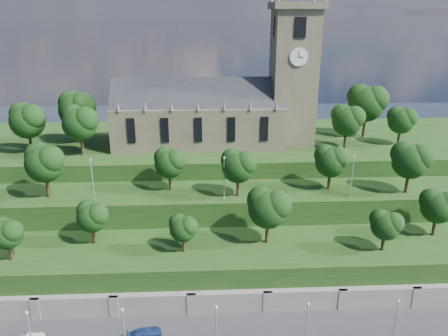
{
  "coord_description": "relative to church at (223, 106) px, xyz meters",
  "views": [
    {
      "loc": [
        -3.04,
        -36.6,
        39.37
      ],
      "look_at": [
        0.18,
        30.0,
        15.62
      ],
      "focal_mm": 35.0,
      "sensor_mm": 36.0,
      "label": 1
    }
  ],
  "objects": [
    {
      "name": "retaining_wall",
      "position": [
        -0.79,
        -34.01,
        -20.02
      ],
      "size": [
        160.0,
        2.1,
        5.0
      ],
      "color": "slate",
      "rests_on": "ground"
    },
    {
      "name": "embankment_lower",
      "position": [
        -0.79,
        -27.98,
        -18.52
      ],
      "size": [
        160.0,
        12.0,
        8.0
      ],
      "primitive_type": "cube",
      "color": "#1B3A13",
      "rests_on": "ground"
    },
    {
      "name": "embankment_upper",
      "position": [
        -0.79,
        -16.98,
        -16.52
      ],
      "size": [
        160.0,
        10.0,
        12.0
      ],
      "primitive_type": "cube",
      "color": "#1B3A13",
      "rests_on": "ground"
    },
    {
      "name": "hilltop",
      "position": [
        -0.79,
        4.02,
        -15.02
      ],
      "size": [
        160.0,
        32.0,
        15.0
      ],
      "primitive_type": "cube",
      "color": "#1B3A13",
      "rests_on": "ground"
    },
    {
      "name": "church",
      "position": [
        0.0,
        0.0,
        0.0
      ],
      "size": [
        38.6,
        12.35,
        27.6
      ],
      "color": "brown",
      "rests_on": "hilltop"
    },
    {
      "name": "trees_lower",
      "position": [
        3.24,
        -27.54,
        -9.73
      ],
      "size": [
        65.1,
        8.45,
        8.4
      ],
      "color": "black",
      "rests_on": "embankment_lower"
    },
    {
      "name": "trees_upper",
      "position": [
        1.09,
        -17.94,
        -5.09
      ],
      "size": [
        63.32,
        8.19,
        8.7
      ],
      "color": "black",
      "rests_on": "embankment_upper"
    },
    {
      "name": "trees_hilltop",
      "position": [
        -2.74,
        -0.72,
        -0.96
      ],
      "size": [
        76.08,
        16.71,
        10.87
      ],
      "color": "black",
      "rests_on": "hilltop"
    },
    {
      "name": "lamp_posts_promenade",
      "position": [
        -2.79,
        -43.48,
        -16.03
      ],
      "size": [
        60.36,
        0.36,
        7.76
      ],
      "color": "#B2B2B7",
      "rests_on": "promenade"
    },
    {
      "name": "lamp_posts_upper",
      "position": [
        -0.79,
        -19.98,
        -6.5
      ],
      "size": [
        40.36,
        0.36,
        6.87
      ],
      "color": "#B2B2B7",
      "rests_on": "embankment_upper"
    },
    {
      "name": "car_right",
      "position": [
        -11.42,
        -38.95,
        -19.92
      ],
      "size": [
        4.5,
        2.98,
        1.21
      ],
      "primitive_type": "imported",
      "rotation": [
        0.0,
        0.0,
        1.91
      ],
      "color": "navy",
      "rests_on": "promenade"
    }
  ]
}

